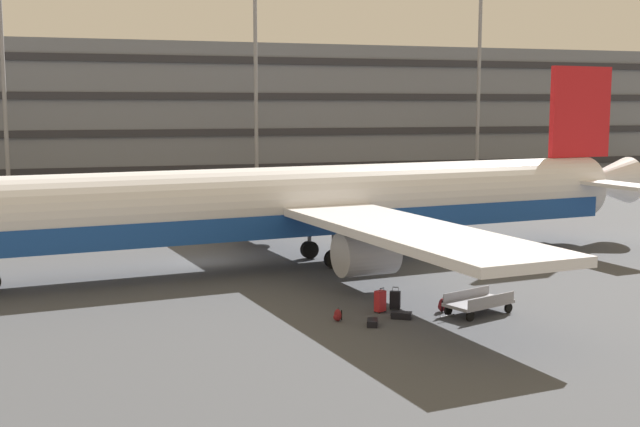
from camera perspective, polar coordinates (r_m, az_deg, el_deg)
The scene contains 13 objects.
ground_plane at distance 40.61m, azimuth -7.65°, elevation -3.55°, with size 600.00×600.00×0.00m, color #424449.
terminal_structure at distance 86.42m, azimuth -12.99°, elevation 6.80°, with size 121.17×14.96×13.92m.
airliner at distance 39.68m, azimuth -1.27°, elevation 0.63°, with size 42.01×34.30×9.97m.
light_mast_left at distance 74.89m, azimuth -21.35°, elevation 10.53°, with size 1.80×0.50×21.33m.
light_mast_center_left at distance 76.67m, azimuth -4.54°, elevation 11.43°, with size 1.80×0.50×22.63m.
light_mast_center_right at distance 84.84m, azimuth 11.11°, elevation 11.63°, with size 1.80×0.50×24.63m.
suitcase_large at distance 30.28m, azimuth 5.72°, elevation -7.10°, with size 0.85×0.72×0.25m.
suitcase_navy at distance 31.02m, azimuth 4.23°, elevation -6.11°, with size 0.47×0.42×0.96m.
suitcase_black at distance 29.23m, azimuth 3.69°, elevation -7.63°, with size 0.60×0.75×0.23m.
suitcase_red at distance 31.54m, azimuth 5.28°, elevation -6.02°, with size 0.47×0.41×0.86m.
backpack_upright at distance 29.74m, azimuth 1.23°, elevation -7.14°, with size 0.36×0.37×0.50m.
backpack_orange at distance 31.42m, azimuth 8.52°, elevation -6.37°, with size 0.36×0.33×0.57m.
baggage_cart at distance 31.28m, azimuth 11.03°, elevation -6.15°, with size 3.34×2.09×0.82m.
Camera 1 is at (-6.56, -39.32, 7.73)m, focal length 45.75 mm.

